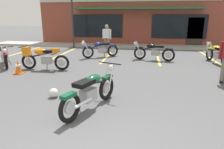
{
  "coord_description": "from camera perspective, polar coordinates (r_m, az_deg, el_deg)",
  "views": [
    {
      "loc": [
        0.7,
        -2.49,
        2.15
      ],
      "look_at": [
        -0.21,
        3.14,
        0.55
      ],
      "focal_mm": 33.2,
      "sensor_mm": 36.0,
      "label": 1
    }
  ],
  "objects": [
    {
      "name": "ground_plane",
      "position": [
        6.97,
        3.02,
        -2.31
      ],
      "size": [
        80.0,
        80.0,
        0.0
      ],
      "primitive_type": "plane",
      "color": "#515154"
    },
    {
      "name": "sidewalk_kerb",
      "position": [
        15.44,
        6.6,
        7.8
      ],
      "size": [
        22.0,
        1.8,
        0.14
      ],
      "primitive_type": "cube",
      "color": "#A8A59E",
      "rests_on": "ground_plane"
    },
    {
      "name": "brick_storefront_building",
      "position": [
        19.11,
        7.36,
        14.36
      ],
      "size": [
        15.23,
        7.12,
        3.52
      ],
      "color": "brown",
      "rests_on": "ground_plane"
    },
    {
      "name": "painted_stall_lines",
      "position": [
        11.9,
        5.72,
        5.18
      ],
      "size": [
        13.97,
        4.8,
        0.01
      ],
      "color": "#DBCC4C",
      "rests_on": "ground_plane"
    },
    {
      "name": "motorcycle_foreground_classic",
      "position": [
        4.91,
        -5.82,
        -4.49
      ],
      "size": [
        1.06,
        2.01,
        0.98
      ],
      "color": "black",
      "rests_on": "ground_plane"
    },
    {
      "name": "motorcycle_red_sportbike",
      "position": [
        10.97,
        26.98,
        5.11
      ],
      "size": [
        0.81,
        2.09,
        0.98
      ],
      "color": "black",
      "rests_on": "ground_plane"
    },
    {
      "name": "motorcycle_black_cruiser",
      "position": [
        11.31,
        -3.26,
        7.05
      ],
      "size": [
        1.84,
        1.4,
        0.98
      ],
      "color": "black",
      "rests_on": "ground_plane"
    },
    {
      "name": "motorcycle_silver_naked",
      "position": [
        10.46,
        -27.47,
        4.61
      ],
      "size": [
        1.52,
        1.76,
        0.98
      ],
      "color": "black",
      "rests_on": "ground_plane"
    },
    {
      "name": "motorcycle_blue_standard",
      "position": [
        9.08,
        -18.7,
        4.54
      ],
      "size": [
        2.11,
        0.66,
        0.98
      ],
      "color": "black",
      "rests_on": "ground_plane"
    },
    {
      "name": "motorcycle_green_cafe_racer",
      "position": [
        10.7,
        11.35,
        6.28
      ],
      "size": [
        2.09,
        0.79,
        0.98
      ],
      "color": "black",
      "rests_on": "ground_plane"
    },
    {
      "name": "person_in_black_shirt",
      "position": [
        13.35,
        -1.44,
        10.49
      ],
      "size": [
        0.61,
        0.35,
        1.68
      ],
      "color": "black",
      "rests_on": "ground_plane"
    },
    {
      "name": "helmet_on_pavement",
      "position": [
        5.92,
        -15.74,
        -4.88
      ],
      "size": [
        0.26,
        0.26,
        0.26
      ],
      "color": "silver",
      "rests_on": "ground_plane"
    },
    {
      "name": "traffic_cone",
      "position": [
        8.83,
        -24.42,
        1.88
      ],
      "size": [
        0.34,
        0.34,
        0.53
      ],
      "color": "orange",
      "rests_on": "ground_plane"
    },
    {
      "name": "parking_lot_lamp_post",
      "position": [
        15.0,
        -11.22,
        19.49
      ],
      "size": [
        0.24,
        0.76,
        4.99
      ],
      "color": "#2D2D33",
      "rests_on": "ground_plane"
    }
  ]
}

